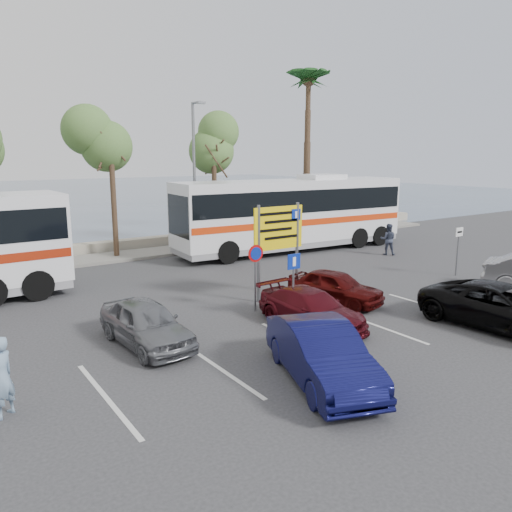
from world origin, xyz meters
TOP-DOWN VIEW (x-y plane):
  - ground at (0.00, 0.00)m, footprint 120.00×120.00m
  - kerb_strip at (0.00, 14.00)m, footprint 44.00×2.40m
  - seawall at (0.00, 16.00)m, footprint 48.00×0.80m
  - sea at (0.00, 60.00)m, footprint 140.00×140.00m
  - tree_mid at (-1.50, 14.00)m, footprint 3.20×3.20m
  - tree_right at (4.50, 14.00)m, footprint 3.20×3.20m
  - palm_tree at (11.50, 14.00)m, footprint 4.80×4.80m
  - street_lamp_right at (3.00, 13.52)m, footprint 0.45×1.15m
  - direction_sign at (1.00, 3.20)m, footprint 2.20×0.12m
  - sign_no_stop at (-0.60, 2.38)m, footprint 0.60×0.08m
  - sign_parking at (-0.20, 0.79)m, footprint 0.50×0.07m
  - sign_taxi at (9.80, 1.49)m, footprint 0.50×0.07m
  - lane_markings at (-1.14, -1.00)m, footprint 12.02×4.20m
  - coach_bus_right at (7.50, 10.50)m, footprint 13.86×3.89m
  - car_silver_a at (-5.00, 1.50)m, footprint 1.76×3.92m
  - car_blue at (-2.46, -3.09)m, footprint 2.88×4.61m
  - car_maroon at (-0.06, 0.05)m, footprint 1.85×4.10m
  - car_red at (2.34, 1.50)m, footprint 2.43×3.87m
  - suv_black at (4.74, -3.50)m, footprint 2.70×5.16m
  - pedestrian_near at (-9.00, -0.57)m, footprint 0.76×0.73m
  - pedestrian_far at (11.00, 6.50)m, footprint 1.04×1.05m

SIDE VIEW (x-z plane):
  - ground at x=0.00m, z-range 0.00..0.00m
  - lane_markings at x=-1.14m, z-range 0.00..0.01m
  - sea at x=0.00m, z-range 0.01..0.01m
  - kerb_strip at x=0.00m, z-range 0.00..0.15m
  - seawall at x=0.00m, z-range 0.00..0.60m
  - car_maroon at x=-0.06m, z-range 0.00..1.16m
  - car_red at x=2.34m, z-range 0.00..1.23m
  - car_silver_a at x=-5.00m, z-range 0.00..1.31m
  - suv_black at x=4.74m, z-range 0.00..1.39m
  - car_blue at x=-2.46m, z-range 0.00..1.43m
  - pedestrian_far at x=11.00m, z-range 0.00..1.71m
  - pedestrian_near at x=-9.00m, z-range 0.00..1.75m
  - sign_taxi at x=9.80m, z-range 0.32..2.52m
  - sign_parking at x=-0.20m, z-range 0.34..2.59m
  - sign_no_stop at x=-0.60m, z-range 0.40..2.75m
  - coach_bus_right at x=7.50m, z-range -0.15..4.11m
  - direction_sign at x=1.00m, z-range 0.63..4.23m
  - street_lamp_right at x=3.00m, z-range 0.59..8.60m
  - tree_right at x=4.50m, z-range 2.47..9.87m
  - tree_mid at x=-1.50m, z-range 2.65..10.65m
  - palm_tree at x=11.50m, z-range 4.27..15.47m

